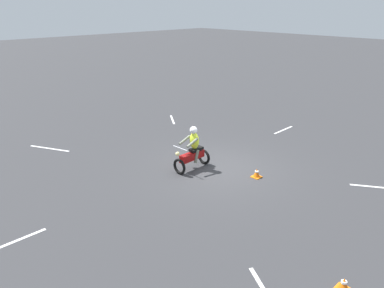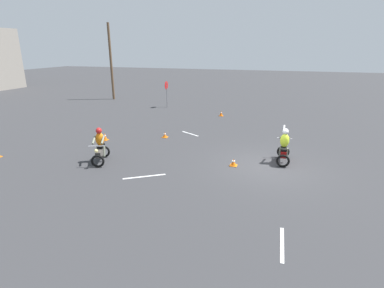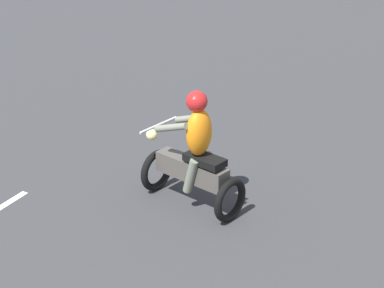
% 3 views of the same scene
% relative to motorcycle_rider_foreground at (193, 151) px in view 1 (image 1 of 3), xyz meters
% --- Properties ---
extents(ground_plane, '(120.00, 120.00, 0.00)m').
position_rel_motorcycle_rider_foreground_xyz_m(ground_plane, '(-0.74, 0.67, -0.73)').
color(ground_plane, '#333335').
extents(motorcycle_rider_foreground, '(1.52, 0.70, 1.66)m').
position_rel_motorcycle_rider_foreground_xyz_m(motorcycle_rider_foreground, '(0.00, 0.00, 0.00)').
color(motorcycle_rider_foreground, black).
rests_on(motorcycle_rider_foreground, ground).
extents(traffic_cone_near_left, '(0.32, 0.32, 0.33)m').
position_rel_motorcycle_rider_foreground_xyz_m(traffic_cone_near_left, '(-1.12, 2.13, -0.57)').
color(traffic_cone_near_left, orange).
rests_on(traffic_cone_near_left, ground).
extents(traffic_cone_near_right, '(0.32, 0.32, 0.31)m').
position_rel_motorcycle_rider_foreground_xyz_m(traffic_cone_near_right, '(2.10, 6.85, -0.58)').
color(traffic_cone_near_right, orange).
rests_on(traffic_cone_near_right, ground).
extents(lane_stripe_e, '(1.66, 0.11, 0.01)m').
position_rel_motorcycle_rider_foreground_xyz_m(lane_stripe_e, '(6.57, 0.06, -0.72)').
color(lane_stripe_e, silver).
rests_on(lane_stripe_e, ground).
extents(lane_stripe_nw, '(1.06, 1.55, 0.01)m').
position_rel_motorcycle_rider_foreground_xyz_m(lane_stripe_nw, '(-3.45, 5.47, -0.72)').
color(lane_stripe_nw, silver).
rests_on(lane_stripe_nw, ground).
extents(lane_stripe_w, '(1.61, 0.15, 0.01)m').
position_rel_motorcycle_rider_foreground_xyz_m(lane_stripe_w, '(-6.40, -0.17, -0.72)').
color(lane_stripe_w, silver).
rests_on(lane_stripe_w, ground).
extents(lane_stripe_sw, '(0.99, 1.36, 0.01)m').
position_rel_motorcycle_rider_foreground_xyz_m(lane_stripe_sw, '(-3.62, -5.28, -0.72)').
color(lane_stripe_sw, silver).
rests_on(lane_stripe_sw, ground).
extents(lane_stripe_se, '(0.97, 1.82, 0.01)m').
position_rel_motorcycle_rider_foreground_xyz_m(lane_stripe_se, '(2.97, -5.77, -0.72)').
color(lane_stripe_se, silver).
rests_on(lane_stripe_se, ground).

